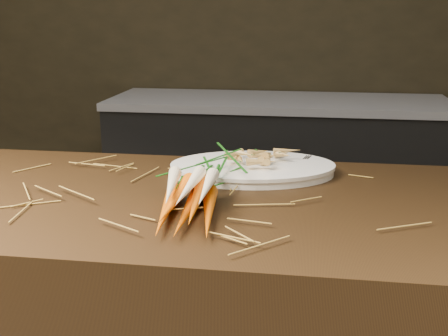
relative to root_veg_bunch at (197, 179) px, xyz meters
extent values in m
cube|color=black|center=(0.07, 1.89, -0.54)|extent=(1.80, 0.60, 0.80)
cube|color=#99999E|center=(0.07, 1.89, -0.12)|extent=(1.82, 0.62, 0.04)
cone|color=#C84707|center=(-0.04, -0.13, -0.03)|extent=(0.06, 0.26, 0.03)
cone|color=#C84707|center=(0.01, -0.13, -0.03)|extent=(0.04, 0.26, 0.03)
cone|color=#C84707|center=(0.05, -0.13, -0.03)|extent=(0.07, 0.26, 0.03)
cone|color=#C84707|center=(-0.01, -0.14, 0.00)|extent=(0.03, 0.26, 0.03)
cone|color=#C84707|center=(0.03, -0.14, 0.00)|extent=(0.06, 0.26, 0.03)
cone|color=beige|center=(-0.03, -0.12, 0.02)|extent=(0.07, 0.24, 0.04)
cone|color=beige|center=(0.01, -0.13, 0.02)|extent=(0.03, 0.24, 0.04)
cone|color=beige|center=(0.04, -0.12, 0.02)|extent=(0.04, 0.25, 0.04)
ellipsoid|color=#1A5F13|center=(0.00, 0.09, 0.00)|extent=(0.17, 0.23, 0.08)
cube|color=silver|center=(0.24, 0.21, -0.02)|extent=(0.05, 0.15, 0.00)
camera|label=1|loc=(0.23, -1.14, 0.35)|focal=45.00mm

